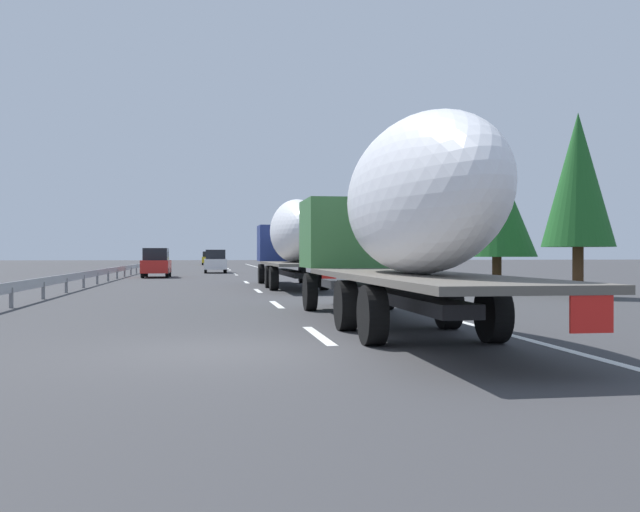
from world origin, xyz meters
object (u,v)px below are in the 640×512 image
object	(u,v)px
truck_trailing	(398,215)
car_yellow_coupe	(209,258)
car_white_van	(215,261)
road_sign	(312,244)
truck_lead	(292,238)
car_red_compact	(156,263)

from	to	relation	value
truck_trailing	car_yellow_coupe	bearing A→B (deg)	2.47
car_white_van	road_sign	bearing A→B (deg)	-151.48
truck_lead	car_white_van	world-z (taller)	truck_lead
truck_lead	truck_trailing	world-z (taller)	truck_trailing
truck_trailing	car_red_compact	xyz separation A→B (m)	(34.52, 7.35, -1.42)
car_white_van	car_red_compact	bearing A→B (deg)	159.62
truck_lead	car_white_van	bearing A→B (deg)	7.10
truck_trailing	car_white_van	xyz separation A→B (m)	(45.40, 3.31, -1.44)
car_yellow_coupe	road_sign	size ratio (longest dim) A/B	1.34
car_white_van	road_sign	size ratio (longest dim) A/B	1.42
car_white_van	car_red_compact	xyz separation A→B (m)	(-10.88, 4.04, 0.01)
car_yellow_coupe	car_red_compact	distance (m)	54.37
truck_trailing	car_white_van	world-z (taller)	truck_trailing
truck_lead	car_red_compact	distance (m)	17.35
truck_lead	truck_trailing	distance (m)	18.86
car_white_van	road_sign	world-z (taller)	road_sign
truck_lead	road_sign	world-z (taller)	truck_lead
road_sign	car_yellow_coupe	bearing A→B (deg)	7.15
road_sign	car_red_compact	bearing A→B (deg)	85.04
truck_lead	car_white_van	xyz separation A→B (m)	(26.53, 3.31, -1.39)
car_yellow_coupe	car_red_compact	size ratio (longest dim) A/B	0.97
car_white_van	road_sign	xyz separation A→B (m)	(-11.79, -6.41, 1.26)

